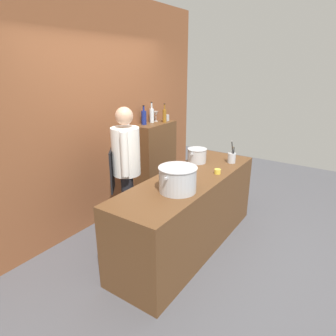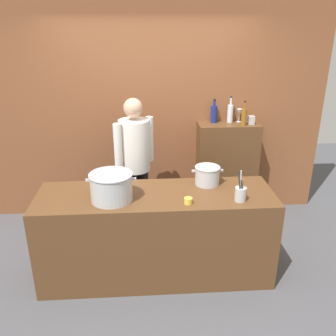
{
  "view_description": "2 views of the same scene",
  "coord_description": "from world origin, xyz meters",
  "px_view_note": "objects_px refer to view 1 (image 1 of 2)",
  "views": [
    {
      "loc": [
        -2.7,
        -1.53,
        2.11
      ],
      "look_at": [
        0.1,
        0.37,
        0.91
      ],
      "focal_mm": 31.11,
      "sensor_mm": 36.0,
      "label": 1
    },
    {
      "loc": [
        -0.1,
        -3.08,
        2.42
      ],
      "look_at": [
        0.14,
        0.35,
        1.02
      ],
      "focal_mm": 38.68,
      "sensor_mm": 36.0,
      "label": 2
    }
  ],
  "objects_px": {
    "stockpot_small": "(197,155)",
    "stockpot_large": "(178,179)",
    "chef": "(126,164)",
    "wine_bottle_cobalt": "(144,117)",
    "wine_glass_short": "(156,114)",
    "utensil_crock": "(232,157)",
    "spice_tin_silver": "(166,118)",
    "wine_bottle_clear": "(152,115)",
    "wine_bottle_amber": "(165,115)",
    "butter_jar": "(217,171)"
  },
  "relations": [
    {
      "from": "wine_bottle_amber",
      "to": "wine_glass_short",
      "type": "bearing_deg",
      "value": 95.49
    },
    {
      "from": "stockpot_small",
      "to": "wine_bottle_amber",
      "type": "xyz_separation_m",
      "value": [
        0.59,
        0.92,
        0.36
      ]
    },
    {
      "from": "stockpot_small",
      "to": "stockpot_large",
      "type": "bearing_deg",
      "value": -162.89
    },
    {
      "from": "chef",
      "to": "wine_bottle_cobalt",
      "type": "distance_m",
      "value": 1.17
    },
    {
      "from": "stockpot_large",
      "to": "wine_bottle_clear",
      "type": "bearing_deg",
      "value": 44.62
    },
    {
      "from": "stockpot_large",
      "to": "stockpot_small",
      "type": "xyz_separation_m",
      "value": [
        0.92,
        0.28,
        -0.04
      ]
    },
    {
      "from": "utensil_crock",
      "to": "stockpot_small",
      "type": "bearing_deg",
      "value": 121.88
    },
    {
      "from": "chef",
      "to": "spice_tin_silver",
      "type": "bearing_deg",
      "value": 156.38
    },
    {
      "from": "utensil_crock",
      "to": "wine_bottle_cobalt",
      "type": "height_order",
      "value": "wine_bottle_cobalt"
    },
    {
      "from": "utensil_crock",
      "to": "wine_glass_short",
      "type": "xyz_separation_m",
      "value": [
        0.34,
        1.47,
        0.39
      ]
    },
    {
      "from": "stockpot_small",
      "to": "spice_tin_silver",
      "type": "bearing_deg",
      "value": 54.2
    },
    {
      "from": "wine_bottle_clear",
      "to": "spice_tin_silver",
      "type": "height_order",
      "value": "wine_bottle_clear"
    },
    {
      "from": "chef",
      "to": "butter_jar",
      "type": "bearing_deg",
      "value": 77.77
    },
    {
      "from": "chef",
      "to": "utensil_crock",
      "type": "bearing_deg",
      "value": 96.42
    },
    {
      "from": "utensil_crock",
      "to": "spice_tin_silver",
      "type": "bearing_deg",
      "value": 71.28
    },
    {
      "from": "wine_bottle_amber",
      "to": "wine_glass_short",
      "type": "relative_size",
      "value": 1.8
    },
    {
      "from": "stockpot_small",
      "to": "butter_jar",
      "type": "xyz_separation_m",
      "value": [
        -0.24,
        -0.41,
        -0.06
      ]
    },
    {
      "from": "butter_jar",
      "to": "wine_glass_short",
      "type": "height_order",
      "value": "wine_glass_short"
    },
    {
      "from": "chef",
      "to": "stockpot_small",
      "type": "height_order",
      "value": "chef"
    },
    {
      "from": "stockpot_large",
      "to": "wine_glass_short",
      "type": "distance_m",
      "value": 2.06
    },
    {
      "from": "chef",
      "to": "wine_bottle_cobalt",
      "type": "height_order",
      "value": "chef"
    },
    {
      "from": "chef",
      "to": "butter_jar",
      "type": "height_order",
      "value": "chef"
    },
    {
      "from": "stockpot_large",
      "to": "wine_bottle_clear",
      "type": "distance_m",
      "value": 1.97
    },
    {
      "from": "wine_bottle_clear",
      "to": "wine_bottle_amber",
      "type": "xyz_separation_m",
      "value": [
        0.13,
        -0.15,
        -0.01
      ]
    },
    {
      "from": "stockpot_small",
      "to": "utensil_crock",
      "type": "relative_size",
      "value": 1.06
    },
    {
      "from": "wine_glass_short",
      "to": "stockpot_large",
      "type": "bearing_deg",
      "value": -137.61
    },
    {
      "from": "wine_bottle_cobalt",
      "to": "utensil_crock",
      "type": "bearing_deg",
      "value": -90.53
    },
    {
      "from": "butter_jar",
      "to": "wine_bottle_amber",
      "type": "height_order",
      "value": "wine_bottle_amber"
    },
    {
      "from": "stockpot_large",
      "to": "stockpot_small",
      "type": "relative_size",
      "value": 1.44
    },
    {
      "from": "chef",
      "to": "butter_jar",
      "type": "xyz_separation_m",
      "value": [
        0.49,
        -0.99,
        -0.04
      ]
    },
    {
      "from": "wine_bottle_clear",
      "to": "stockpot_small",
      "type": "bearing_deg",
      "value": -112.98
    },
    {
      "from": "butter_jar",
      "to": "wine_glass_short",
      "type": "relative_size",
      "value": 0.46
    },
    {
      "from": "wine_bottle_amber",
      "to": "stockpot_large",
      "type": "bearing_deg",
      "value": -141.4
    },
    {
      "from": "stockpot_large",
      "to": "wine_glass_short",
      "type": "xyz_separation_m",
      "value": [
        1.5,
        1.37,
        0.33
      ]
    },
    {
      "from": "stockpot_small",
      "to": "utensil_crock",
      "type": "height_order",
      "value": "utensil_crock"
    },
    {
      "from": "stockpot_large",
      "to": "utensil_crock",
      "type": "height_order",
      "value": "utensil_crock"
    },
    {
      "from": "wine_glass_short",
      "to": "spice_tin_silver",
      "type": "xyz_separation_m",
      "value": [
        0.12,
        -0.12,
        -0.07
      ]
    },
    {
      "from": "stockpot_large",
      "to": "butter_jar",
      "type": "xyz_separation_m",
      "value": [
        0.69,
        -0.12,
        -0.1
      ]
    },
    {
      "from": "wine_bottle_clear",
      "to": "wine_bottle_cobalt",
      "type": "bearing_deg",
      "value": -179.04
    },
    {
      "from": "chef",
      "to": "wine_bottle_amber",
      "type": "bearing_deg",
      "value": 155.86
    },
    {
      "from": "butter_jar",
      "to": "wine_glass_short",
      "type": "distance_m",
      "value": 1.75
    },
    {
      "from": "utensil_crock",
      "to": "chef",
      "type": "bearing_deg",
      "value": 135.11
    },
    {
      "from": "stockpot_large",
      "to": "butter_jar",
      "type": "height_order",
      "value": "stockpot_large"
    },
    {
      "from": "wine_bottle_cobalt",
      "to": "wine_bottle_clear",
      "type": "relative_size",
      "value": 0.91
    },
    {
      "from": "stockpot_large",
      "to": "butter_jar",
      "type": "bearing_deg",
      "value": -10.13
    },
    {
      "from": "chef",
      "to": "stockpot_small",
      "type": "distance_m",
      "value": 0.93
    },
    {
      "from": "chef",
      "to": "wine_bottle_clear",
      "type": "height_order",
      "value": "chef"
    },
    {
      "from": "spice_tin_silver",
      "to": "stockpot_small",
      "type": "bearing_deg",
      "value": -125.8
    },
    {
      "from": "wine_bottle_amber",
      "to": "wine_glass_short",
      "type": "xyz_separation_m",
      "value": [
        -0.02,
        0.16,
        0.01
      ]
    },
    {
      "from": "spice_tin_silver",
      "to": "wine_glass_short",
      "type": "bearing_deg",
      "value": 135.8
    }
  ]
}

